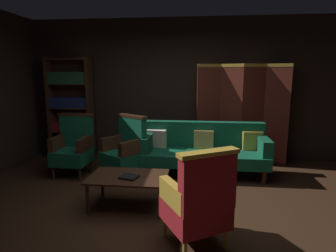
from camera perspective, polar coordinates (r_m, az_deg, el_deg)
name	(u,v)px	position (r m, az deg, el deg)	size (l,w,h in m)	color
ground_plane	(161,210)	(3.78, -1.37, -16.61)	(10.00, 10.00, 0.00)	#331E11
back_wall	(177,89)	(5.81, 1.78, 7.35)	(7.20, 0.10, 2.80)	black
folding_screen	(242,113)	(5.60, 14.61, 2.63)	(1.72, 0.26, 1.90)	#5B2319
bookshelf	(71,105)	(6.14, -18.93, 4.10)	(0.90, 0.32, 2.05)	#382114
velvet_couch	(204,148)	(4.95, 7.19, -4.40)	(2.12, 0.78, 0.88)	#382114
coffee_table	(128,179)	(3.76, -7.97, -10.58)	(1.00, 0.64, 0.42)	#382114
armchair_gilt_accent	(198,201)	(2.90, 6.13, -14.71)	(0.79, 0.79, 1.04)	#B78E33
armchair_wing_left	(126,149)	(4.77, -8.55, -4.58)	(0.80, 0.80, 1.04)	#382114
armchair_wing_right	(73,147)	(5.12, -18.50, -3.96)	(0.60, 0.59, 1.04)	#382114
potted_plant	(134,137)	(5.58, -6.79, -2.29)	(0.56, 0.56, 0.85)	brown
book_black_cloth	(129,177)	(3.67, -7.83, -10.13)	(0.21, 0.18, 0.03)	black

